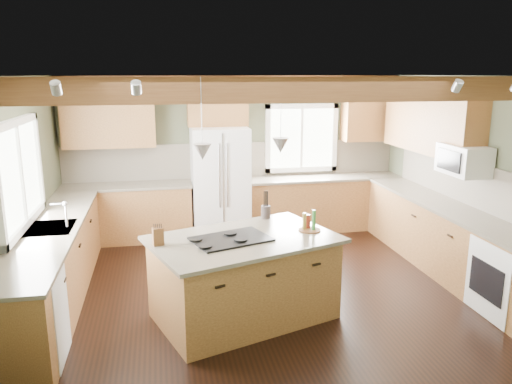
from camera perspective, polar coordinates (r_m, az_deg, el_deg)
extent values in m
plane|color=black|center=(6.42, 1.10, -10.77)|extent=(5.60, 5.60, 0.00)
plane|color=silver|center=(5.86, 1.22, 13.12)|extent=(5.60, 5.60, 0.00)
plane|color=#464D36|center=(8.42, -2.45, 4.32)|extent=(5.60, 0.00, 5.60)
plane|color=#464D36|center=(6.08, -25.60, -0.56)|extent=(0.00, 5.00, 5.00)
plane|color=#464D36|center=(7.13, 23.72, 1.52)|extent=(0.00, 5.00, 5.00)
cube|color=brown|center=(5.15, 2.96, 11.62)|extent=(5.55, 0.26, 0.26)
cube|color=brown|center=(8.22, -2.43, 12.78)|extent=(5.55, 0.20, 0.10)
cube|color=brown|center=(8.42, -2.43, 3.70)|extent=(5.58, 0.03, 0.58)
cube|color=brown|center=(7.18, 23.34, 0.90)|extent=(0.03, 3.70, 0.58)
cube|color=brown|center=(8.24, -14.48, -2.43)|extent=(2.02, 0.60, 0.88)
cube|color=#4E4539|center=(8.13, -14.66, 0.69)|extent=(2.06, 0.64, 0.04)
cube|color=brown|center=(8.66, 7.70, -1.35)|extent=(2.62, 0.60, 0.88)
cube|color=#4E4539|center=(8.56, 7.80, 1.63)|extent=(2.66, 0.64, 0.04)
cube|color=brown|center=(6.30, -22.04, -7.95)|extent=(0.60, 3.70, 0.88)
cube|color=#4E4539|center=(6.16, -22.41, -3.95)|extent=(0.64, 3.74, 0.04)
cube|color=brown|center=(7.22, 20.89, -5.15)|extent=(0.60, 3.70, 0.88)
cube|color=#4E4539|center=(7.10, 21.20, -1.63)|extent=(0.64, 3.74, 0.04)
cube|color=brown|center=(8.11, -16.48, 8.07)|extent=(1.40, 0.35, 0.90)
cube|color=brown|center=(8.12, -4.44, 9.99)|extent=(0.96, 0.35, 0.70)
cube|color=brown|center=(7.70, 19.31, 7.61)|extent=(0.35, 2.20, 0.90)
cube|color=brown|center=(8.82, 12.80, 8.67)|extent=(0.90, 0.35, 0.90)
cube|color=white|center=(6.07, -25.54, 1.85)|extent=(0.04, 1.60, 1.05)
cube|color=white|center=(8.61, 5.18, 6.16)|extent=(1.10, 0.04, 1.00)
cube|color=#262628|center=(6.16, -22.41, -3.90)|extent=(0.50, 0.65, 0.03)
cylinder|color=#B2B2B7|center=(6.08, -20.87, -2.55)|extent=(0.02, 0.02, 0.28)
cube|color=white|center=(5.14, -24.60, -13.24)|extent=(0.60, 0.60, 0.84)
cube|color=white|center=(6.23, 27.11, -8.82)|extent=(0.60, 0.72, 0.84)
cube|color=white|center=(6.93, 22.65, 3.41)|extent=(0.40, 0.70, 0.38)
cone|color=#B2B2B7|center=(4.93, -6.14, 4.58)|extent=(0.18, 0.18, 0.16)
cone|color=#B2B2B7|center=(5.35, 2.82, 5.34)|extent=(0.18, 0.18, 0.16)
cube|color=white|center=(8.09, -4.11, 1.03)|extent=(0.90, 0.74, 1.80)
cube|color=brown|center=(5.52, -1.39, -9.96)|extent=(2.07, 1.63, 0.88)
cube|color=#4E4539|center=(5.35, -1.42, -5.44)|extent=(2.23, 1.78, 0.04)
cube|color=black|center=(5.28, -2.87, -5.39)|extent=(0.91, 0.75, 0.02)
cube|color=brown|center=(5.20, -11.13, -5.00)|extent=(0.12, 0.10, 0.18)
cylinder|color=#37312C|center=(6.03, 1.13, -2.31)|extent=(0.16, 0.16, 0.15)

